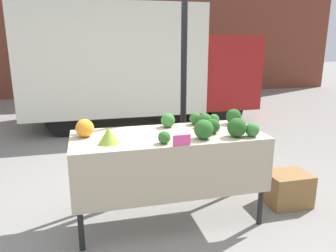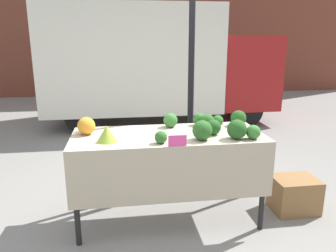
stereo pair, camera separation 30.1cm
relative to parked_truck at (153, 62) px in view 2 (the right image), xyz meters
name	(u,v)px [view 2 (the right image)]	position (x,y,z in m)	size (l,w,h in m)	color
ground_plane	(168,218)	(-0.28, -4.11, -1.29)	(40.00, 40.00, 0.00)	gray
tent_pole	(191,84)	(0.09, -3.35, -0.03)	(0.07, 0.07, 2.51)	black
parked_truck	(153,62)	(0.00, 0.00, 0.00)	(4.74, 1.95, 2.41)	silver
market_table	(169,149)	(-0.28, -4.17, -0.53)	(1.80, 0.76, 0.88)	tan
orange_cauliflower	(86,126)	(-1.04, -4.00, -0.32)	(0.17, 0.17, 0.17)	orange
romanesco_head	(107,134)	(-0.84, -4.26, -0.33)	(0.18, 0.18, 0.14)	#93B238
broccoli_head_0	(161,137)	(-0.38, -4.38, -0.35)	(0.11, 0.11, 0.11)	#2D6628
broccoli_head_1	(170,120)	(-0.22, -3.86, -0.33)	(0.14, 0.14, 0.14)	#387533
broccoli_head_2	(238,118)	(0.48, -3.90, -0.32)	(0.16, 0.16, 0.16)	#23511E
broccoli_head_3	(213,127)	(0.13, -4.18, -0.33)	(0.14, 0.14, 0.14)	#23511E
broccoli_head_4	(237,129)	(0.30, -4.35, -0.31)	(0.18, 0.18, 0.18)	#23511E
broccoli_head_5	(253,132)	(0.45, -4.37, -0.34)	(0.13, 0.13, 0.13)	#387533
broccoli_head_6	(199,119)	(0.08, -3.83, -0.34)	(0.13, 0.13, 0.13)	#2D6628
broccoli_head_7	(207,121)	(0.14, -3.96, -0.33)	(0.14, 0.14, 0.14)	#285B23
broccoli_head_8	(202,130)	(-0.01, -4.33, -0.31)	(0.18, 0.18, 0.18)	#285B23
broccoli_head_9	(218,121)	(0.26, -3.89, -0.34)	(0.11, 0.11, 0.11)	#2D6628
price_sign	(178,141)	(-0.26, -4.47, -0.35)	(0.16, 0.01, 0.10)	#EF4793
produce_crate	(294,194)	(1.05, -4.14, -1.11)	(0.45, 0.36, 0.36)	olive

